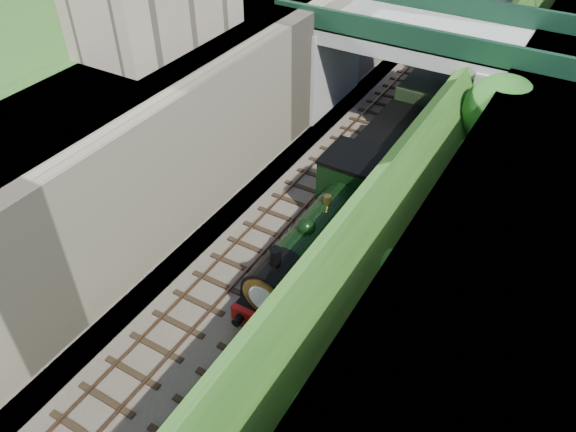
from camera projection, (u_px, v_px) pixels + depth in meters
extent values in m
cube|color=#473F38|center=(380.00, 156.00, 31.63)|extent=(10.00, 90.00, 0.20)
cube|color=#756B56|center=(296.00, 78.00, 31.64)|extent=(1.00, 90.00, 7.00)
cube|color=#262628|center=(245.00, 65.00, 33.01)|extent=(6.00, 90.00, 7.00)
cube|color=#1E4714|center=(478.00, 140.00, 28.02)|extent=(4.02, 90.00, 6.36)
sphere|color=#194C14|center=(315.00, 414.00, 15.46)|extent=(1.58, 1.58, 1.58)
sphere|color=#194C14|center=(320.00, 362.00, 19.54)|extent=(1.47, 1.47, 1.47)
sphere|color=#194C14|center=(396.00, 275.00, 20.02)|extent=(1.98, 1.98, 1.98)
sphere|color=#194C14|center=(369.00, 279.00, 23.47)|extent=(2.01, 2.01, 2.01)
sphere|color=#194C14|center=(453.00, 190.00, 23.28)|extent=(1.24, 1.24, 1.24)
sphere|color=#194C14|center=(471.00, 156.00, 25.61)|extent=(1.69, 1.69, 1.69)
sphere|color=#194C14|center=(478.00, 136.00, 28.22)|extent=(1.87, 1.87, 1.87)
sphere|color=#194C14|center=(498.00, 109.00, 29.40)|extent=(2.30, 2.30, 2.30)
sphere|color=#194C14|center=(537.00, 66.00, 29.72)|extent=(1.34, 1.34, 1.34)
sphere|color=#194C14|center=(537.00, 54.00, 33.24)|extent=(2.34, 2.34, 2.34)
sphere|color=#194C14|center=(526.00, 58.00, 36.17)|extent=(2.25, 2.25, 2.25)
sphere|color=#194C14|center=(549.00, 28.00, 37.99)|extent=(1.94, 1.94, 1.94)
sphere|color=#194C14|center=(571.00, 3.00, 38.39)|extent=(1.20, 1.20, 1.20)
sphere|color=#194C14|center=(538.00, 30.00, 42.80)|extent=(1.27, 1.27, 1.27)
cube|color=black|center=(348.00, 144.00, 32.33)|extent=(2.50, 90.00, 0.07)
cube|color=brown|center=(337.00, 140.00, 32.55)|extent=(0.08, 90.00, 0.14)
cube|color=brown|center=(360.00, 146.00, 31.99)|extent=(0.08, 90.00, 0.14)
cube|color=black|center=(400.00, 160.00, 31.07)|extent=(2.50, 90.00, 0.07)
cube|color=brown|center=(389.00, 155.00, 31.29)|extent=(0.08, 90.00, 0.14)
cube|color=brown|center=(413.00, 162.00, 30.73)|extent=(0.08, 90.00, 0.14)
cube|color=gray|center=(429.00, 37.00, 30.56)|extent=(16.00, 6.00, 0.90)
cube|color=#143723|center=(412.00, 38.00, 28.05)|extent=(16.00, 0.30, 1.20)
cube|color=#143723|center=(448.00, 4.00, 31.85)|extent=(16.00, 0.30, 1.20)
cube|color=gray|center=(328.00, 63.00, 34.72)|extent=(1.40, 6.40, 5.70)
cube|color=gray|center=(503.00, 105.00, 30.51)|extent=(2.40, 6.40, 5.70)
cylinder|color=black|center=(488.00, 160.00, 27.55)|extent=(0.30, 0.30, 4.40)
sphere|color=#194C14|center=(501.00, 113.00, 25.90)|extent=(3.60, 3.60, 3.60)
sphere|color=#194C14|center=(513.00, 119.00, 26.62)|extent=(2.40, 2.40, 2.40)
cube|color=black|center=(314.00, 267.00, 24.16)|extent=(2.40, 8.40, 0.60)
cube|color=black|center=(325.00, 244.00, 24.48)|extent=(2.70, 10.00, 0.35)
cube|color=maroon|center=(262.00, 324.00, 21.15)|extent=(2.70, 0.25, 0.70)
cylinder|color=black|center=(317.00, 232.00, 23.13)|extent=(1.90, 5.60, 1.90)
cylinder|color=black|center=(276.00, 282.00, 20.93)|extent=(1.96, 1.80, 1.96)
cylinder|color=white|center=(262.00, 299.00, 20.27)|extent=(1.10, 0.05, 1.10)
cylinder|color=black|center=(275.00, 259.00, 20.17)|extent=(0.44, 0.44, 0.90)
sphere|color=black|center=(306.00, 227.00, 21.83)|extent=(0.76, 0.76, 0.76)
cylinder|color=#A57F33|center=(327.00, 201.00, 22.96)|extent=(0.32, 0.32, 0.50)
cube|color=black|center=(355.00, 185.00, 25.43)|extent=(2.75, 2.40, 2.80)
cube|color=black|center=(357.00, 158.00, 24.51)|extent=(2.85, 2.50, 0.15)
cube|color=black|center=(256.00, 289.00, 22.70)|extent=(0.60, 1.40, 0.90)
cube|color=black|center=(310.00, 313.00, 21.72)|extent=(0.60, 1.40, 0.90)
cube|color=black|center=(388.00, 174.00, 29.66)|extent=(2.30, 6.00, 0.50)
cube|color=black|center=(388.00, 170.00, 29.51)|extent=(2.60, 6.00, 0.50)
cube|color=black|center=(391.00, 151.00, 28.75)|extent=(2.70, 6.00, 2.40)
cube|color=black|center=(394.00, 129.00, 27.95)|extent=(2.50, 5.60, 0.20)
cube|color=black|center=(460.00, 83.00, 38.10)|extent=(2.30, 17.00, 0.40)
cube|color=black|center=(460.00, 79.00, 37.94)|extent=(2.50, 17.00, 0.50)
cube|color=black|center=(465.00, 58.00, 36.99)|extent=(2.80, 18.00, 2.70)
cube|color=slate|center=(469.00, 36.00, 36.04)|extent=(2.90, 18.00, 0.50)
cube|color=black|center=(523.00, 2.00, 50.64)|extent=(2.30, 17.00, 0.40)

